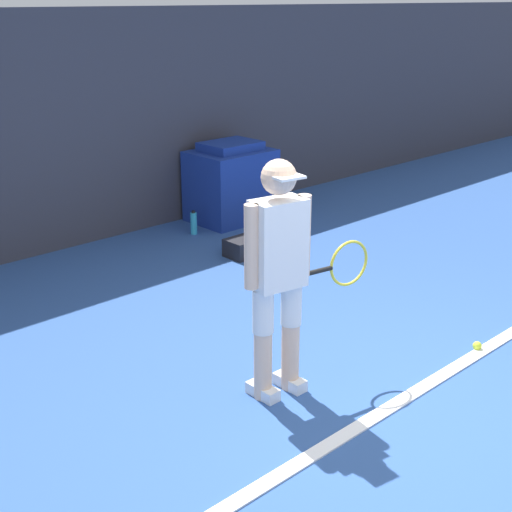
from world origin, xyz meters
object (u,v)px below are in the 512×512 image
at_px(tennis_player, 280,270).
at_px(water_bottle, 194,223).
at_px(tennis_ball, 477,346).
at_px(equipment_bag, 262,241).
at_px(covered_chair, 231,183).

relative_size(tennis_player, water_bottle, 5.91).
xyz_separation_m(tennis_ball, water_bottle, (0.19, 3.64, 0.09)).
xyz_separation_m(tennis_player, equipment_bag, (1.89, 2.13, -0.79)).
bearing_deg(equipment_bag, tennis_ball, -97.88).
bearing_deg(water_bottle, equipment_bag, -78.38).
relative_size(covered_chair, water_bottle, 3.45).
height_order(covered_chair, equipment_bag, covered_chair).
bearing_deg(equipment_bag, tennis_player, -131.54).
distance_m(covered_chair, water_bottle, 0.76).
bearing_deg(covered_chair, tennis_player, -126.84).
xyz_separation_m(covered_chair, water_bottle, (-0.68, -0.14, -0.31)).
bearing_deg(tennis_player, tennis_ball, -11.55).
distance_m(equipment_bag, water_bottle, 0.93).
bearing_deg(water_bottle, covered_chair, 11.44).
xyz_separation_m(covered_chair, equipment_bag, (-0.49, -1.05, -0.35)).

